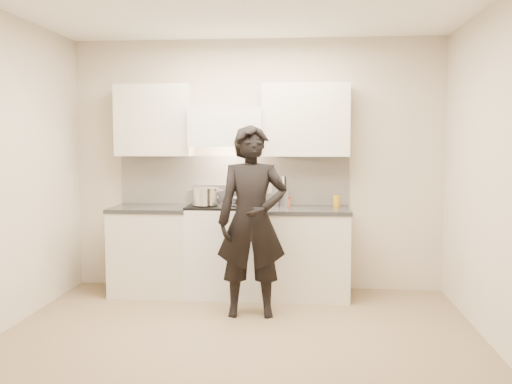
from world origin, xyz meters
TOP-DOWN VIEW (x-y plane):
  - ground_plane at (0.00, 0.00)m, footprint 4.00×4.00m
  - room_shell at (-0.06, 0.37)m, footprint 4.04×3.54m
  - stove at (-0.30, 1.42)m, footprint 0.76×0.65m
  - counter_right at (0.53, 1.43)m, footprint 0.92×0.67m
  - counter_left at (-1.08, 1.43)m, footprint 0.82×0.67m
  - wok at (-0.12, 1.57)m, footprint 0.39×0.48m
  - stock_pot at (-0.48, 1.28)m, footprint 0.37×0.33m
  - utensil_crock at (0.31, 1.59)m, footprint 0.12×0.12m
  - spice_jar at (0.35, 1.57)m, footprint 0.05×0.05m
  - oil_glass at (0.86, 1.59)m, footprint 0.07×0.07m
  - person at (0.05, 0.72)m, footprint 0.68×0.48m

SIDE VIEW (x-z plane):
  - ground_plane at x=0.00m, z-range 0.00..0.00m
  - counter_right at x=0.53m, z-range 0.00..0.92m
  - counter_left at x=-1.08m, z-range 0.00..0.92m
  - stove at x=-0.30m, z-range 0.00..0.95m
  - person at x=0.05m, z-range 0.00..1.75m
  - spice_jar at x=0.35m, z-range 0.92..1.02m
  - oil_glass at x=0.86m, z-range 0.92..1.04m
  - utensil_crock at x=0.31m, z-range 0.86..1.18m
  - stock_pot at x=-0.48m, z-range 0.96..1.14m
  - wok at x=-0.12m, z-range 0.91..1.22m
  - room_shell at x=-0.06m, z-range 0.25..2.95m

